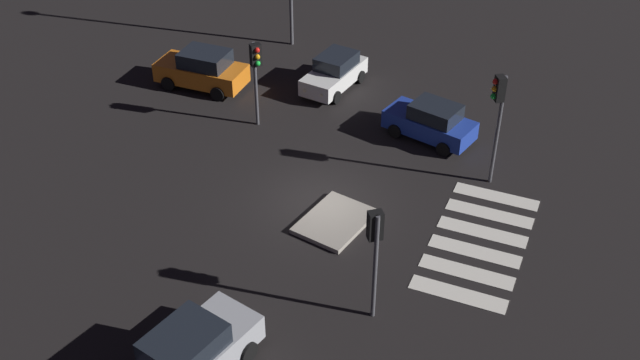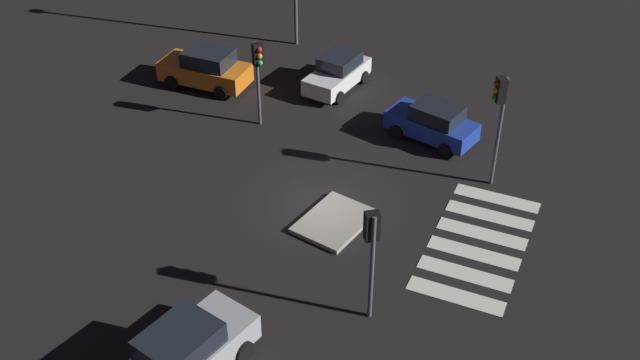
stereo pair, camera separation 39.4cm
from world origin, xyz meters
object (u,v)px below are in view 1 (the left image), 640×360
at_px(car_silver, 191,354).
at_px(traffic_light_south, 375,239).
at_px(traffic_island, 335,221).
at_px(car_white, 334,72).
at_px(traffic_light_north, 256,65).
at_px(traffic_light_east, 498,104).
at_px(car_orange, 202,69).
at_px(car_blue, 431,122).

height_order(car_silver, traffic_light_south, traffic_light_south).
distance_m(traffic_island, car_white, 10.23).
relative_size(car_silver, traffic_light_north, 1.16).
distance_m(car_silver, traffic_light_east, 14.23).
relative_size(traffic_island, traffic_light_south, 0.79).
bearing_deg(car_orange, traffic_light_east, 169.13).
distance_m(traffic_island, traffic_light_north, 8.03).
relative_size(traffic_light_south, traffic_light_north, 1.02).
height_order(car_white, traffic_light_north, traffic_light_north).
distance_m(car_white, traffic_light_north, 5.24).
bearing_deg(car_silver, car_white, 22.27).
bearing_deg(car_orange, car_silver, 117.95).
distance_m(car_silver, traffic_light_north, 14.00).
height_order(car_silver, car_orange, car_silver).
bearing_deg(traffic_light_south, car_white, -11.93).
relative_size(car_silver, car_orange, 1.06).
relative_size(traffic_island, car_blue, 0.78).
bearing_deg(traffic_light_south, car_blue, -32.07).
bearing_deg(traffic_light_east, car_white, -63.61).
bearing_deg(car_white, traffic_light_east, 68.58).
bearing_deg(car_orange, traffic_light_south, 137.56).
bearing_deg(traffic_light_north, car_silver, -30.02).
distance_m(car_orange, traffic_light_north, 4.98).
height_order(car_white, car_blue, car_blue).
height_order(traffic_island, car_silver, car_silver).
xyz_separation_m(traffic_island, car_orange, (7.16, 9.57, 0.82)).
bearing_deg(traffic_light_east, traffic_light_south, 44.20).
xyz_separation_m(car_silver, car_orange, (15.27, 8.42, -0.01)).
bearing_deg(car_blue, traffic_light_south, 110.41).
height_order(car_silver, car_white, car_silver).
distance_m(traffic_light_east, traffic_light_north, 10.09).
relative_size(car_orange, traffic_light_east, 0.93).
distance_m(car_blue, traffic_light_south, 10.92).
bearing_deg(traffic_light_east, car_orange, -43.82).
distance_m(traffic_island, traffic_light_south, 5.46).
bearing_deg(traffic_light_south, traffic_island, -2.17).
xyz_separation_m(car_orange, traffic_light_north, (-2.15, -3.99, 2.05)).
xyz_separation_m(traffic_light_east, traffic_light_north, (0.31, 10.08, -0.55)).
height_order(traffic_light_east, traffic_light_south, traffic_light_east).
distance_m(traffic_island, car_orange, 11.98).
bearing_deg(car_white, traffic_light_north, -13.05).
xyz_separation_m(car_white, car_blue, (-2.54, -5.38, 0.01)).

